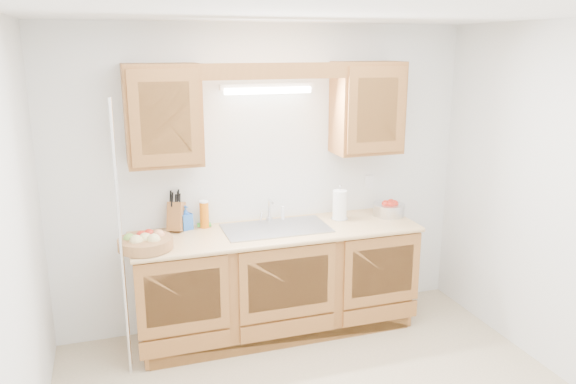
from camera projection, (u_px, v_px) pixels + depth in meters
name	position (u px, v px, depth m)	size (l,w,h in m)	color
room	(335.00, 234.00, 3.30)	(3.52, 3.50, 2.50)	#C6B28F
base_cabinets	(277.00, 282.00, 4.61)	(2.20, 0.60, 0.86)	#9E602E
countertop	(277.00, 232.00, 4.49)	(2.30, 0.63, 0.04)	tan
upper_cabinet_left	(163.00, 115.00, 4.14)	(0.55, 0.33, 0.75)	#9E602E
upper_cabinet_right	(367.00, 108.00, 4.63)	(0.55, 0.33, 0.75)	#9E602E
valance	(276.00, 71.00, 4.17)	(2.20, 0.05, 0.12)	#9E602E
fluorescent_fixture	(268.00, 88.00, 4.42)	(0.76, 0.08, 0.08)	white
sink	(276.00, 237.00, 4.52)	(0.84, 0.46, 0.36)	#9E9EA3
wire_shelf_pole	(121.00, 244.00, 3.87)	(0.03, 0.03, 2.00)	silver
outlet_plate	(369.00, 182.00, 4.98)	(0.08, 0.01, 0.12)	white
fruit_basket	(145.00, 242.00, 4.04)	(0.48, 0.48, 0.12)	olive
knife_block	(176.00, 216.00, 4.44)	(0.18, 0.22, 0.33)	#9E602E
orange_canister	(204.00, 214.00, 4.50)	(0.07, 0.07, 0.22)	orange
soap_bottle	(186.00, 218.00, 4.46)	(0.09, 0.09, 0.19)	blue
sponge	(204.00, 225.00, 4.55)	(0.12, 0.08, 0.02)	#CC333F
paper_towel	(340.00, 205.00, 4.71)	(0.15, 0.15, 0.30)	silver
apple_bowl	(389.00, 209.00, 4.83)	(0.35, 0.35, 0.14)	silver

